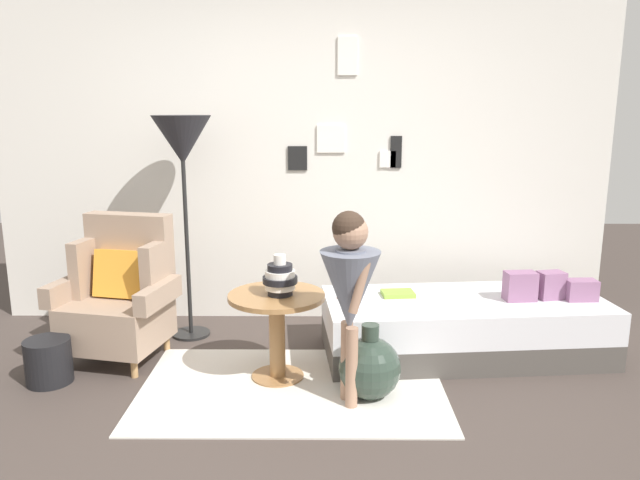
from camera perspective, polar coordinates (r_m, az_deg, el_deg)
name	(u,v)px	position (r m, az deg, el deg)	size (l,w,h in m)	color
ground_plane	(290,440)	(3.29, -2.87, -18.29)	(12.00, 12.00, 0.00)	#423833
gallery_wall	(302,157)	(4.80, -1.71, 7.84)	(4.80, 0.12, 2.60)	silver
rug	(292,388)	(3.81, -2.62, -13.72)	(1.84, 1.17, 0.01)	silver
armchair	(120,295)	(4.32, -18.27, -4.94)	(0.84, 0.70, 0.97)	tan
daybed	(464,326)	(4.34, 13.36, -7.91)	(1.96, 0.97, 0.40)	#4C4742
pillow_head	(581,290)	(4.47, 23.35, -4.34)	(0.20, 0.12, 0.14)	gray
pillow_mid	(551,285)	(4.43, 20.90, -3.99)	(0.17, 0.12, 0.19)	gray
pillow_back	(520,286)	(4.32, 18.32, -4.15)	(0.21, 0.12, 0.20)	gray
side_table	(277,318)	(3.80, -4.08, -7.32)	(0.60, 0.60, 0.56)	#9E7042
vase_striped	(280,279)	(3.70, -3.78, -3.65)	(0.21, 0.21, 0.25)	black
floor_lamp	(182,147)	(4.43, -12.83, 8.51)	(0.42, 0.42, 1.63)	black
person_child	(350,283)	(3.37, 2.83, -4.10)	(0.34, 0.34, 1.13)	#A37A60
book_on_daybed	(398,293)	(4.25, 7.34, -5.02)	(0.22, 0.16, 0.03)	#85B13C
demijohn_near	(370,367)	(3.64, 4.69, -11.87)	(0.37, 0.37, 0.45)	#2D3D33
magazine_basket	(48,361)	(4.18, -24.19, -10.36)	(0.28, 0.28, 0.28)	black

